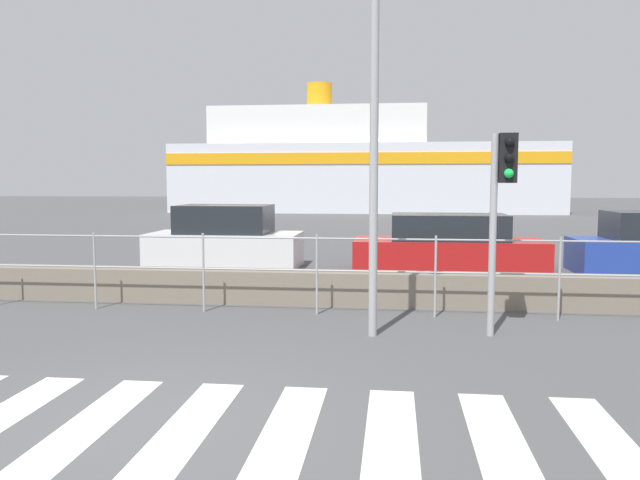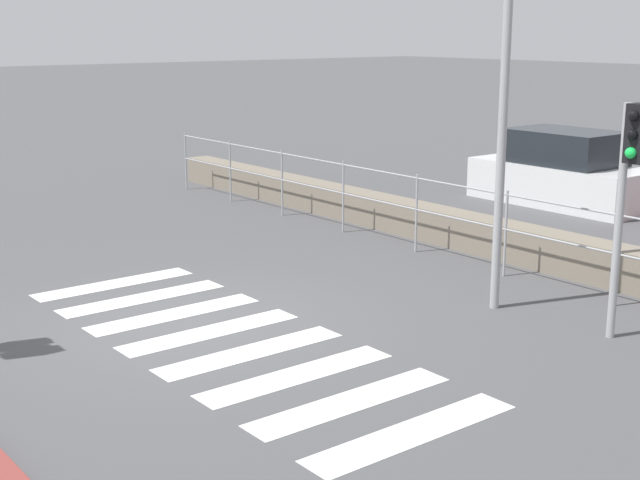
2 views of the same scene
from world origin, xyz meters
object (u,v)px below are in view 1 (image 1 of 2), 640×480
parked_car_white (225,240)px  parked_car_red (448,246)px  traffic_light_far (502,188)px  ferry_boat (355,168)px  streetlamp (374,64)px

parked_car_white → parked_car_red: (5.61, -0.00, -0.08)m
traffic_light_far → parked_car_white: size_ratio=0.74×
ferry_boat → traffic_light_far: bearing=-83.2°
traffic_light_far → parked_car_red: traffic_light_far is taller
parked_car_red → parked_car_white: bearing=180.0°
traffic_light_far → parked_car_red: (-0.15, 6.55, -1.50)m
streetlamp → ferry_boat: (-2.56, 36.61, -0.60)m
ferry_boat → parked_car_white: size_ratio=7.02×
streetlamp → parked_car_red: bearing=77.0°
ferry_boat → parked_car_red: size_ratio=5.83×
streetlamp → parked_car_red: size_ratio=1.30×
streetlamp → parked_car_white: streetlamp is taller
ferry_boat → parked_car_white: 29.76m
streetlamp → ferry_boat: bearing=94.0°
traffic_light_far → ferry_boat: bearing=96.8°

